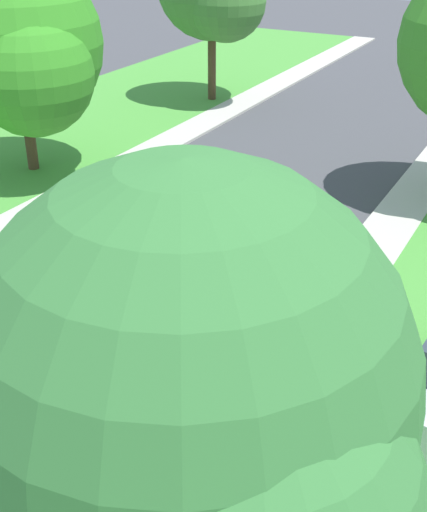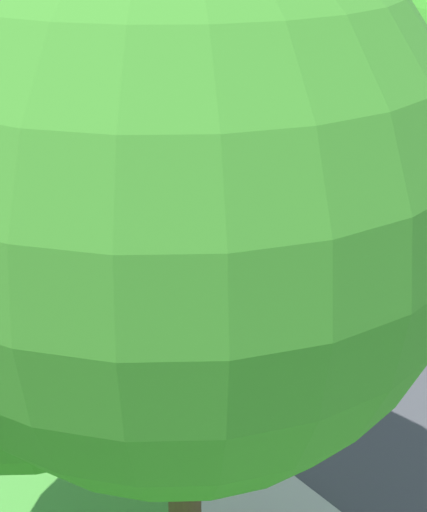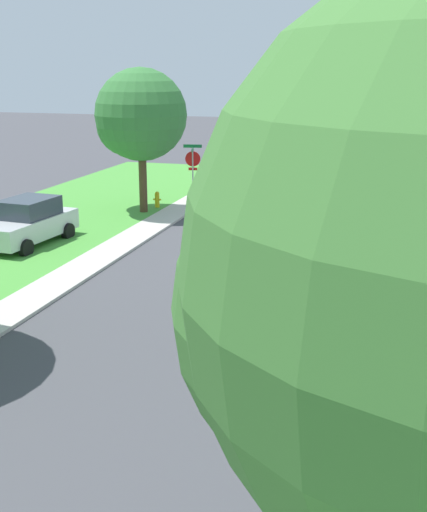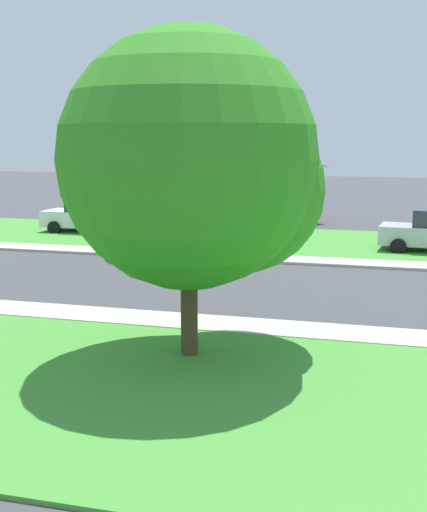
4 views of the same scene
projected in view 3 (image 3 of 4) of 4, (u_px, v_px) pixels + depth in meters
ground_plane at (269, 227)px, 27.86m from camera, size 120.00×120.00×0.00m
sidewalk_east at (10, 312)px, 18.05m from camera, size 1.40×56.00×0.10m
sidewalk_west at (362, 352)px, 15.50m from camera, size 1.40×56.00×0.10m
stop_sign_near_corner at (193, 162)px, 33.04m from camera, size 0.90×0.90×2.77m
stop_sign_far_corner at (371, 209)px, 22.17m from camera, size 0.92×0.92×2.77m
car_silver_kerbside_mid at (27, 222)px, 24.76m from camera, size 2.31×4.43×1.76m
tree_across_right at (138, 117)px, 29.41m from camera, size 4.38×4.07×6.48m
fire_hydrant at (157, 200)px, 31.24m from camera, size 0.38×0.22×0.83m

